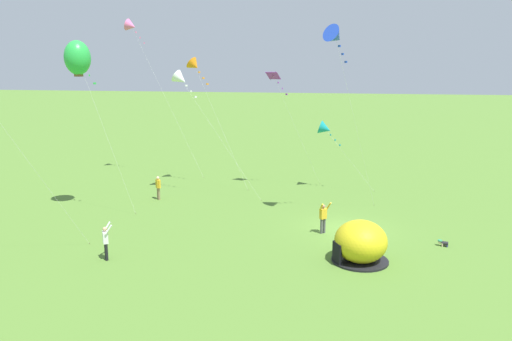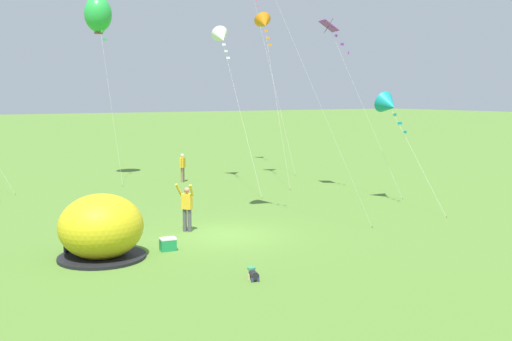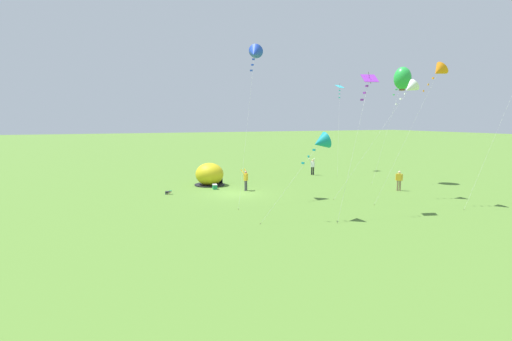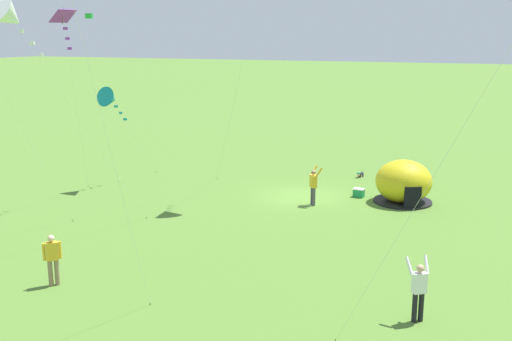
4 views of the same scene
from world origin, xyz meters
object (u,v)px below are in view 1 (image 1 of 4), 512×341
kite_blue (335,37)px  kite_purple (275,79)px  kite_white (181,79)px  kite_pink (131,26)px  person_center_field (158,187)px  person_near_tent (323,217)px  kite_green (77,58)px  popup_tent (361,242)px  person_arms_raised (106,241)px  cooler_box (363,242)px  toddler_crawling (443,243)px  kite_teal (325,129)px  kite_orange (194,65)px

kite_blue → kite_purple: kite_blue is taller
kite_white → kite_pink: bearing=47.9°
person_center_field → person_near_tent: 13.25m
person_near_tent → kite_green: kite_green is taller
popup_tent → kite_white: kite_white is taller
person_center_field → person_arms_raised: size_ratio=0.91×
popup_tent → cooler_box: size_ratio=4.91×
kite_pink → kite_purple: kite_pink is taller
toddler_crawling → kite_pink: size_ratio=0.04×
person_arms_raised → kite_purple: (16.48, -5.87, 7.52)m
person_center_field → kite_purple: (5.14, -7.70, 7.56)m
toddler_crawling → kite_teal: bearing=31.4°
kite_white → kite_pink: (5.66, 6.26, 4.22)m
person_arms_raised → kite_white: (13.38, 0.59, 7.58)m
person_arms_raised → kite_pink: 23.42m
kite_green → kite_purple: kite_green is taller
person_center_field → kite_purple: kite_purple is taller
kite_teal → cooler_box: bearing=-167.0°
person_near_tent → kite_white: 15.16m
person_near_tent → kite_white: bearing=56.6°
person_arms_raised → kite_green: bearing=34.9°
cooler_box → kite_pink: size_ratio=0.04×
kite_blue → kite_purple: (7.71, 4.75, -2.68)m
cooler_box → kite_orange: size_ratio=0.06×
person_center_field → kite_purple: 11.95m
kite_orange → kite_teal: kite_orange is taller
kite_blue → person_center_field: bearing=78.4°
cooler_box → kite_teal: 13.66m
person_arms_raised → person_near_tent: same height
popup_tent → kite_teal: bearing=10.5°
kite_orange → kite_purple: size_ratio=1.11×
kite_pink → kite_purple: (-2.57, -12.71, -4.27)m
cooler_box → person_center_field: (6.90, 14.45, 0.74)m
cooler_box → toddler_crawling: cooler_box is taller
cooler_box → kite_orange: 19.92m
toddler_crawling → kite_green: bearing=84.3°
cooler_box → person_near_tent: 2.95m
kite_purple → kite_blue: bearing=-148.4°
kite_orange → kite_purple: bearing=-87.6°
cooler_box → person_near_tent: bearing=52.7°
popup_tent → kite_pink: (16.82, 19.29, 11.80)m
person_near_tent → kite_purple: 13.54m
person_arms_raised → kite_blue: size_ratio=0.16×
popup_tent → kite_white: size_ratio=0.30×
toddler_crawling → cooler_box: bearing=101.3°
kite_pink → kite_orange: bearing=-113.9°
popup_tent → kite_purple: (14.25, 6.57, 7.52)m
popup_tent → kite_white: 18.76m
cooler_box → kite_white: 18.02m
kite_blue → kite_teal: 10.48m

